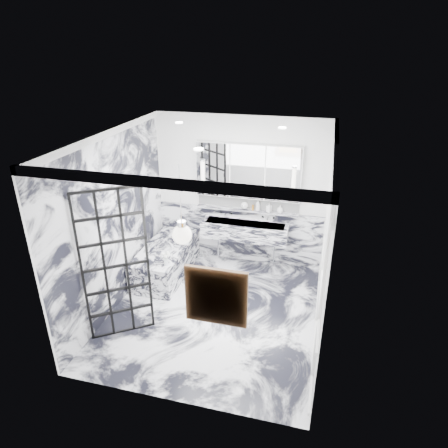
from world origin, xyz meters
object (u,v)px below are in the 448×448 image
(crittall_door, at_px, (116,266))
(bathtub, at_px, (166,260))
(mirror_cabinet, at_px, (248,171))
(trough_sink, at_px, (245,230))

(crittall_door, bearing_deg, bathtub, 55.11)
(crittall_door, bearing_deg, mirror_cabinet, 27.47)
(crittall_door, distance_m, mirror_cabinet, 2.94)
(crittall_door, distance_m, bathtub, 1.89)
(bathtub, bearing_deg, mirror_cabinet, 32.06)
(mirror_cabinet, bearing_deg, trough_sink, -90.00)
(crittall_door, distance_m, trough_sink, 2.73)
(mirror_cabinet, distance_m, bathtub, 2.20)
(crittall_door, relative_size, bathtub, 1.36)
(trough_sink, distance_m, bathtub, 1.55)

